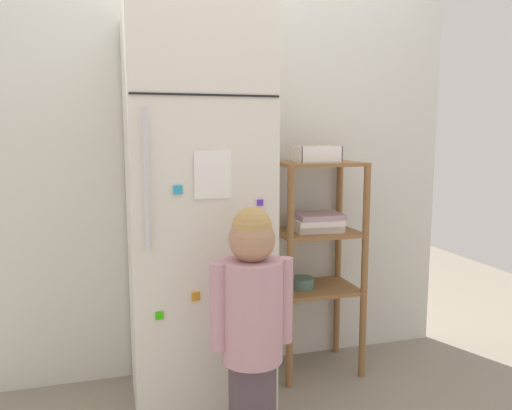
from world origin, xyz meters
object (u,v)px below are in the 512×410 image
Objects in this scene: refrigerator at (196,214)px; pantry_shelf_unit at (316,242)px; fruit_bin at (318,155)px; child_standing at (252,310)px.

refrigerator is 1.60× the size of pantry_shelf_unit.
refrigerator is 0.72m from fruit_bin.
refrigerator reaches higher than pantry_shelf_unit.
child_standing is at bearing -77.07° from refrigerator.
fruit_bin is (0.54, 0.64, 0.56)m from child_standing.
refrigerator is 0.62m from child_standing.
refrigerator is 0.70m from pantry_shelf_unit.
child_standing is (0.12, -0.53, -0.30)m from refrigerator.
fruit_bin is (0.66, 0.11, 0.27)m from refrigerator.
refrigerator reaches higher than child_standing.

